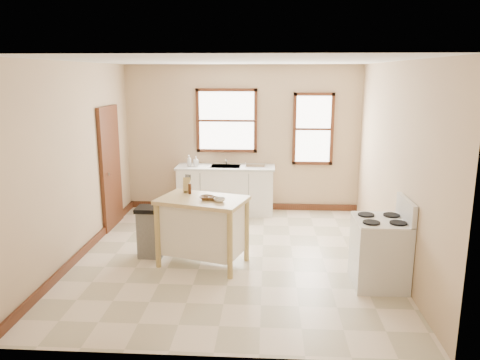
# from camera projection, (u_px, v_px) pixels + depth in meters

# --- Properties ---
(floor) EXTENTS (5.00, 5.00, 0.00)m
(floor) POSITION_uv_depth(u_px,v_px,m) (233.00, 256.00, 6.90)
(floor) COLOR beige
(floor) RESTS_ON ground
(ceiling) EXTENTS (5.00, 5.00, 0.00)m
(ceiling) POSITION_uv_depth(u_px,v_px,m) (232.00, 61.00, 6.27)
(ceiling) COLOR white
(ceiling) RESTS_ON ground
(wall_back) EXTENTS (4.50, 0.04, 2.80)m
(wall_back) POSITION_uv_depth(u_px,v_px,m) (242.00, 139.00, 9.02)
(wall_back) COLOR tan
(wall_back) RESTS_ON ground
(wall_left) EXTENTS (0.04, 5.00, 2.80)m
(wall_left) POSITION_uv_depth(u_px,v_px,m) (77.00, 161.00, 6.72)
(wall_left) COLOR tan
(wall_left) RESTS_ON ground
(wall_right) EXTENTS (0.04, 5.00, 2.80)m
(wall_right) POSITION_uv_depth(u_px,v_px,m) (395.00, 165.00, 6.45)
(wall_right) COLOR tan
(wall_right) RESTS_ON ground
(window_main) EXTENTS (1.17, 0.06, 1.22)m
(window_main) POSITION_uv_depth(u_px,v_px,m) (227.00, 121.00, 8.94)
(window_main) COLOR #3E2311
(window_main) RESTS_ON wall_back
(window_side) EXTENTS (0.77, 0.06, 1.37)m
(window_side) POSITION_uv_depth(u_px,v_px,m) (313.00, 129.00, 8.87)
(window_side) COLOR #3E2311
(window_side) RESTS_ON wall_back
(door_left) EXTENTS (0.06, 0.90, 2.10)m
(door_left) POSITION_uv_depth(u_px,v_px,m) (111.00, 168.00, 8.06)
(door_left) COLOR #3E2311
(door_left) RESTS_ON ground
(baseboard_back) EXTENTS (4.50, 0.04, 0.12)m
(baseboard_back) POSITION_uv_depth(u_px,v_px,m) (242.00, 206.00, 9.29)
(baseboard_back) COLOR #3E2311
(baseboard_back) RESTS_ON ground
(baseboard_left) EXTENTS (0.04, 5.00, 0.12)m
(baseboard_left) POSITION_uv_depth(u_px,v_px,m) (85.00, 249.00, 7.01)
(baseboard_left) COLOR #3E2311
(baseboard_left) RESTS_ON ground
(sink_counter) EXTENTS (1.86, 0.62, 0.92)m
(sink_counter) POSITION_uv_depth(u_px,v_px,m) (226.00, 190.00, 8.95)
(sink_counter) COLOR white
(sink_counter) RESTS_ON ground
(faucet) EXTENTS (0.03, 0.03, 0.22)m
(faucet) POSITION_uv_depth(u_px,v_px,m) (226.00, 159.00, 9.00)
(faucet) COLOR silver
(faucet) RESTS_ON sink_counter
(soap_bottle_a) EXTENTS (0.10, 0.10, 0.22)m
(soap_bottle_a) POSITION_uv_depth(u_px,v_px,m) (189.00, 161.00, 8.79)
(soap_bottle_a) COLOR #B2B2B2
(soap_bottle_a) RESTS_ON sink_counter
(soap_bottle_b) EXTENTS (0.11, 0.11, 0.19)m
(soap_bottle_b) POSITION_uv_depth(u_px,v_px,m) (196.00, 161.00, 8.80)
(soap_bottle_b) COLOR #B2B2B2
(soap_bottle_b) RESTS_ON sink_counter
(dish_rack) EXTENTS (0.41, 0.32, 0.09)m
(dish_rack) POSITION_uv_depth(u_px,v_px,m) (256.00, 164.00, 8.79)
(dish_rack) COLOR silver
(dish_rack) RESTS_ON sink_counter
(kitchen_island) EXTENTS (1.34, 1.05, 0.96)m
(kitchen_island) POSITION_uv_depth(u_px,v_px,m) (203.00, 231.00, 6.53)
(kitchen_island) COLOR tan
(kitchen_island) RESTS_ON ground
(knife_block) EXTENTS (0.10, 0.10, 0.20)m
(knife_block) POSITION_uv_depth(u_px,v_px,m) (187.00, 185.00, 6.76)
(knife_block) COLOR tan
(knife_block) RESTS_ON kitchen_island
(pepper_grinder) EXTENTS (0.06, 0.06, 0.15)m
(pepper_grinder) POSITION_uv_depth(u_px,v_px,m) (190.00, 189.00, 6.64)
(pepper_grinder) COLOR #3F2111
(pepper_grinder) RESTS_ON kitchen_island
(bowl_a) EXTENTS (0.23, 0.23, 0.05)m
(bowl_a) POSITION_uv_depth(u_px,v_px,m) (207.00, 198.00, 6.37)
(bowl_a) COLOR brown
(bowl_a) RESTS_ON kitchen_island
(bowl_b) EXTENTS (0.15, 0.15, 0.04)m
(bowl_b) POSITION_uv_depth(u_px,v_px,m) (213.00, 199.00, 6.34)
(bowl_b) COLOR brown
(bowl_b) RESTS_ON kitchen_island
(bowl_c) EXTENTS (0.20, 0.20, 0.05)m
(bowl_c) POSITION_uv_depth(u_px,v_px,m) (219.00, 200.00, 6.26)
(bowl_c) COLOR silver
(bowl_c) RESTS_ON kitchen_island
(trash_bin) EXTENTS (0.39, 0.33, 0.75)m
(trash_bin) POSITION_uv_depth(u_px,v_px,m) (151.00, 232.00, 6.82)
(trash_bin) COLOR slate
(trash_bin) RESTS_ON ground
(gas_stove) EXTENTS (0.70, 0.71, 1.14)m
(gas_stove) POSITION_uv_depth(u_px,v_px,m) (380.00, 242.00, 5.87)
(gas_stove) COLOR silver
(gas_stove) RESTS_ON ground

